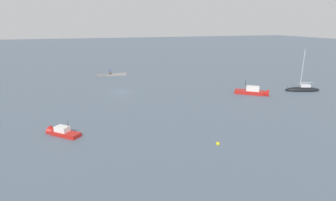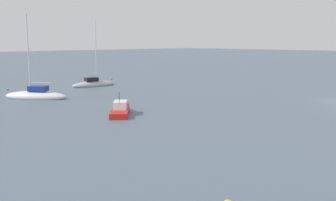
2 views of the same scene
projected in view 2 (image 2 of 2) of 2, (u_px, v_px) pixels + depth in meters
ground_plane at (335, 101)px, 47.29m from camera, size 500.00×500.00×0.00m
sailboat_grey_mid at (94, 84)px, 62.68m from camera, size 3.24×7.76×11.33m
sailboat_white_outer at (36, 95)px, 49.29m from camera, size 8.24×6.98×11.50m
motorboat_red_near at (121, 110)px, 39.13m from camera, size 5.27×5.04×3.14m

